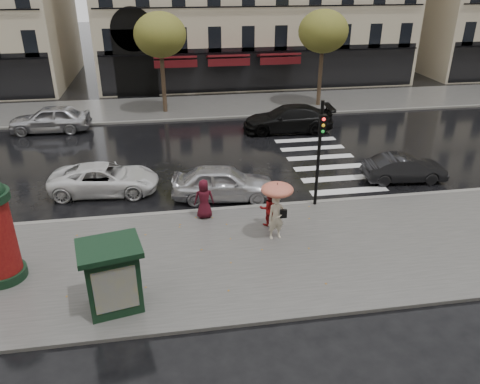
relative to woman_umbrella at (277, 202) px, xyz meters
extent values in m
plane|color=black|center=(-1.74, -0.41, -1.60)|extent=(160.00, 160.00, 0.00)
cube|color=#474744|center=(-1.74, -0.91, -1.54)|extent=(90.00, 7.00, 0.12)
cube|color=#474744|center=(-1.74, 18.59, -1.54)|extent=(90.00, 6.00, 0.12)
cube|color=slate|center=(-1.74, 2.59, -1.53)|extent=(90.00, 0.25, 0.14)
cube|color=slate|center=(-1.74, 15.59, -1.53)|extent=(90.00, 0.25, 0.14)
cube|color=silver|center=(4.26, 9.19, -1.59)|extent=(3.60, 11.75, 0.01)
cylinder|color=#38281C|center=(-3.74, 17.59, 1.00)|extent=(0.28, 0.28, 5.20)
ellipsoid|color=#466720|center=(-3.74, 17.59, 3.60)|extent=(3.40, 3.40, 2.89)
cylinder|color=#38281C|center=(7.26, 17.59, 1.00)|extent=(0.28, 0.28, 5.20)
ellipsoid|color=#466720|center=(7.26, 17.59, 3.60)|extent=(3.40, 3.40, 2.89)
imported|color=beige|center=(0.00, 0.00, -0.64)|extent=(0.66, 0.48, 1.68)
cylinder|color=black|center=(0.00, 0.00, -0.08)|extent=(0.02, 0.02, 1.06)
ellipsoid|color=#BF2338|center=(0.00, 0.00, 0.48)|extent=(1.16, 1.16, 0.41)
cone|color=black|center=(0.00, 0.00, 0.72)|extent=(0.04, 0.04, 0.09)
cube|color=black|center=(0.24, -0.07, -0.47)|extent=(0.25, 0.11, 0.31)
imported|color=maroon|center=(-0.07, 0.99, -0.74)|extent=(0.78, 0.64, 1.47)
imported|color=#430D18|center=(-2.45, 1.99, -0.67)|extent=(0.79, 0.51, 1.61)
cylinder|color=black|center=(-9.20, -1.02, -1.33)|extent=(1.40, 1.40, 0.30)
cylinder|color=black|center=(2.26, 2.39, 0.75)|extent=(0.13, 0.13, 4.45)
cube|color=black|center=(2.24, 2.14, 2.08)|extent=(0.29, 0.22, 0.78)
cube|color=black|center=(-5.53, -3.04, -0.52)|extent=(1.68, 1.46, 1.92)
cube|color=black|center=(-5.53, -3.04, 0.54)|extent=(2.00, 1.79, 0.16)
imported|color=silver|center=(-1.46, 3.79, -0.84)|extent=(4.62, 2.36, 1.51)
imported|color=black|center=(7.18, 4.26, -0.96)|extent=(3.92, 1.61, 1.26)
imported|color=white|center=(-6.59, 5.22, -0.94)|extent=(4.89, 2.54, 1.31)
imported|color=black|center=(3.62, 12.35, -0.81)|extent=(5.58, 2.55, 1.58)
imported|color=#B0B0B5|center=(-10.72, 14.59, -0.79)|extent=(4.80, 2.04, 1.62)
camera|label=1|loc=(-3.67, -14.47, 7.58)|focal=35.00mm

